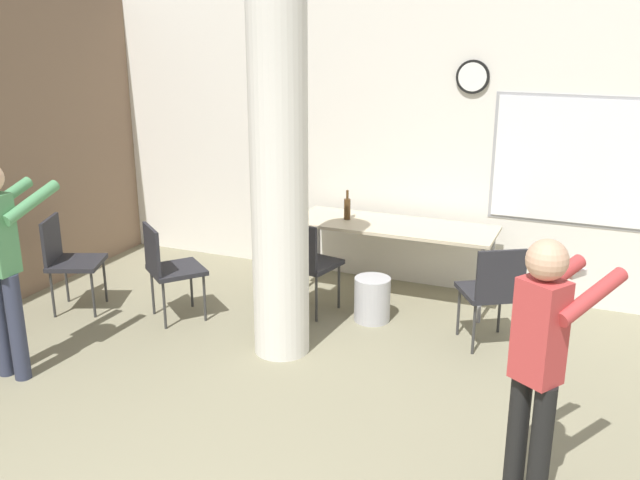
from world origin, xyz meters
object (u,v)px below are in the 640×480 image
object	(u,v)px
folding_table	(394,229)
chair_table_right	(493,288)
chair_near_pillar	(168,265)
chair_by_left_wall	(68,257)
person_playing_side	(540,356)
bottle_on_table	(347,208)
chair_table_left	(307,259)
person_watching_back	(1,254)

from	to	relation	value
folding_table	chair_table_right	size ratio (longest dim) A/B	2.15
chair_table_right	chair_near_pillar	bearing A→B (deg)	-168.85
folding_table	chair_by_left_wall	world-z (taller)	chair_by_left_wall
folding_table	person_playing_side	size ratio (longest dim) A/B	1.21
bottle_on_table	chair_near_pillar	distance (m)	1.75
chair_table_left	chair_near_pillar	bearing A→B (deg)	-150.71
person_playing_side	folding_table	bearing A→B (deg)	121.12
person_watching_back	person_playing_side	xyz separation A→B (m)	(3.72, -0.06, -0.05)
chair_near_pillar	person_watching_back	bearing A→B (deg)	-110.25
chair_table_right	person_watching_back	world-z (taller)	person_watching_back
bottle_on_table	chair_near_pillar	size ratio (longest dim) A/B	0.33
folding_table	bottle_on_table	size ratio (longest dim) A/B	6.59
chair_near_pillar	chair_table_right	xyz separation A→B (m)	(2.70, 0.53, 0.00)
folding_table	chair_by_left_wall	distance (m)	2.97
chair_table_left	chair_table_right	bearing A→B (deg)	-2.04
chair_by_left_wall	chair_table_right	xyz separation A→B (m)	(3.66, 0.70, 0.00)
chair_near_pillar	person_watching_back	xyz separation A→B (m)	(-0.48, -1.31, 0.45)
folding_table	chair_by_left_wall	size ratio (longest dim) A/B	2.15
folding_table	person_playing_side	xyz separation A→B (m)	(1.58, -2.61, 0.23)
chair_by_left_wall	chair_table_right	bearing A→B (deg)	10.80
person_watching_back	chair_table_right	bearing A→B (deg)	30.09
chair_by_left_wall	chair_table_left	xyz separation A→B (m)	(2.01, 0.76, 0.00)
chair_by_left_wall	chair_table_right	size ratio (longest dim) A/B	1.00
bottle_on_table	folding_table	bearing A→B (deg)	1.38
bottle_on_table	chair_by_left_wall	size ratio (longest dim) A/B	0.33
person_playing_side	chair_table_right	bearing A→B (deg)	105.71
bottle_on_table	chair_table_left	distance (m)	0.73
chair_table_left	person_watching_back	bearing A→B (deg)	-128.93
chair_near_pillar	chair_table_right	distance (m)	2.75
chair_table_left	chair_table_right	xyz separation A→B (m)	(1.65, -0.06, 0.00)
chair_by_left_wall	person_playing_side	bearing A→B (deg)	-16.07
chair_table_right	person_playing_side	size ratio (longest dim) A/B	0.56
person_watching_back	folding_table	bearing A→B (deg)	50.02
bottle_on_table	person_watching_back	xyz separation A→B (m)	(-1.68, -2.54, 0.12)
bottle_on_table	person_watching_back	world-z (taller)	person_watching_back
chair_near_pillar	bottle_on_table	bearing A→B (deg)	45.85
folding_table	person_playing_side	world-z (taller)	person_playing_side
chair_by_left_wall	person_playing_side	distance (m)	4.38
folding_table	chair_near_pillar	xyz separation A→B (m)	(-1.66, -1.24, -0.17)
chair_by_left_wall	person_playing_side	size ratio (longest dim) A/B	0.56
chair_near_pillar	chair_table_left	world-z (taller)	same
person_watching_back	person_playing_side	bearing A→B (deg)	-0.90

